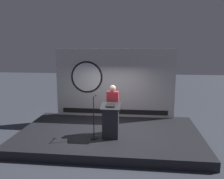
# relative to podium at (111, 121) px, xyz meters

# --- Properties ---
(ground_plane) EXTENTS (40.00, 40.00, 0.00)m
(ground_plane) POSITION_rel_podium_xyz_m (-0.12, 0.59, -0.86)
(ground_plane) COLOR #383D47
(stage_platform) EXTENTS (6.40, 4.00, 0.30)m
(stage_platform) POSITION_rel_podium_xyz_m (-0.12, 0.59, -0.71)
(stage_platform) COLOR black
(stage_platform) RESTS_ON ground
(banner_display) EXTENTS (5.06, 0.12, 2.90)m
(banner_display) POSITION_rel_podium_xyz_m (-0.17, 2.43, 0.88)
(banner_display) COLOR silver
(banner_display) RESTS_ON stage_platform
(podium) EXTENTS (0.64, 0.49, 1.16)m
(podium) POSITION_rel_podium_xyz_m (0.00, 0.00, 0.00)
(podium) COLOR #26262B
(podium) RESTS_ON stage_platform
(speaker_person) EXTENTS (0.40, 0.26, 1.69)m
(speaker_person) POSITION_rel_podium_xyz_m (0.01, 0.48, 0.31)
(speaker_person) COLOR black
(speaker_person) RESTS_ON stage_platform
(microphone_stand) EXTENTS (0.24, 0.56, 1.42)m
(microphone_stand) POSITION_rel_podium_xyz_m (-0.54, -0.09, -0.06)
(microphone_stand) COLOR black
(microphone_stand) RESTS_ON stage_platform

